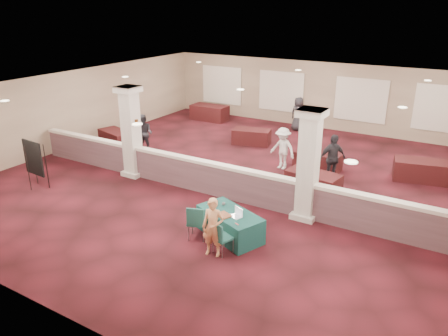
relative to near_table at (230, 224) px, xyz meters
The scene contains 33 objects.
ground 3.94m from the near_table, 115.33° to the left, with size 16.00×16.00×0.00m, color #4A121B.
wall_back 11.74m from the near_table, 98.28° to the left, with size 16.00×0.04×3.20m, color #866F5C.
wall_front 4.92m from the near_table, 110.69° to the right, with size 16.00×0.04×3.20m, color #866F5C.
wall_left 10.39m from the near_table, 159.86° to the left, with size 0.04×16.00×3.20m, color #866F5C.
ceiling 4.85m from the near_table, 115.33° to the left, with size 16.00×16.00×0.02m, color silver.
partition_wall 2.66m from the near_table, 129.35° to the left, with size 15.60×0.28×1.10m.
column_left 5.72m from the near_table, 158.41° to the left, with size 0.72×0.72×3.20m.
column_right 2.76m from the near_table, 57.23° to the left, with size 0.72×0.72×3.20m.
sconce_left 6.06m from the near_table, 159.42° to the left, with size 0.12×0.12×0.18m.
sconce_right 5.56m from the near_table, 157.30° to the left, with size 0.12×0.12×0.18m.
near_table is the anchor object (origin of this frame).
conf_chair_main 0.93m from the near_table, 74.78° to the right, with size 0.55×0.55×0.87m.
conf_chair_side 0.92m from the near_table, 136.79° to the right, with size 0.62×0.62×0.96m.
easel_board 7.22m from the near_table, behind, with size 0.97×0.51×1.64m.
woman 1.08m from the near_table, 84.23° to the right, with size 0.54×0.36×1.50m, color tan.
far_table_front_left 9.23m from the near_table, 152.46° to the left, with size 1.63×0.81×0.66m, color black.
far_table_front_center 5.94m from the near_table, 86.91° to the left, with size 1.66×0.83×0.67m, color black.
far_table_front_right 3.95m from the near_table, 76.89° to the left, with size 1.71×0.85×0.69m, color black.
far_table_back_left 12.29m from the near_table, 125.12° to the left, with size 1.92×0.96×0.78m, color black.
far_table_back_center 8.15m from the near_table, 113.42° to the left, with size 1.61×0.81×0.65m, color black.
far_table_back_right 7.74m from the near_table, 61.10° to the left, with size 1.77×0.89×0.72m, color black.
attendee_a 7.84m from the near_table, 147.02° to the left, with size 0.75×0.42×1.57m, color black.
attendee_b 5.47m from the near_table, 99.18° to the left, with size 1.01×0.46×1.57m, color silver.
attendee_c 5.19m from the near_table, 77.65° to the left, with size 1.00×0.48×1.70m, color black.
attendee_d 10.81m from the near_table, 102.43° to the left, with size 0.80×0.43×1.62m, color black.
laptop_base 0.46m from the near_table, 31.40° to the right, with size 0.32×0.22×0.02m, color silver.
laptop_screen 0.56m from the near_table, ahead, with size 0.32×0.01×0.21m, color silver.
screen_glow 0.54m from the near_table, 11.00° to the right, with size 0.29×0.00×0.18m, color silver.
knitting 0.44m from the near_table, 100.63° to the right, with size 0.38×0.29×0.03m, color #C85620.
yarn_cream 0.67m from the near_table, 168.37° to the left, with size 0.11×0.11×0.11m, color beige.
yarn_red 0.78m from the near_table, 153.98° to the left, with size 0.10×0.10×0.10m, color maroon.
yarn_grey 0.60m from the near_table, 143.13° to the left, with size 0.10×0.10×0.10m, color #4A494E.
scissors 0.77m from the near_table, 45.24° to the right, with size 0.12×0.03×0.01m, color #B31316.
Camera 1 is at (6.79, -12.43, 5.86)m, focal length 35.00 mm.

